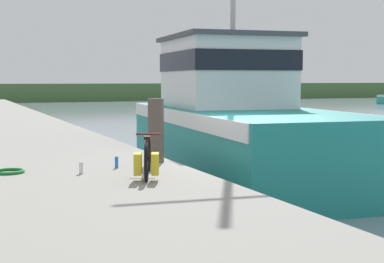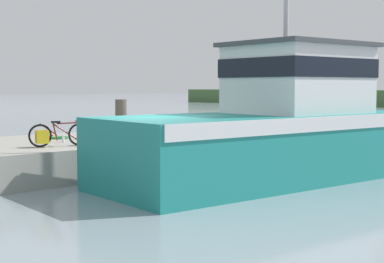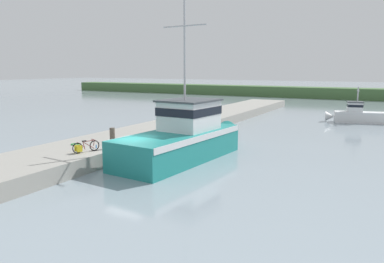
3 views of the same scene
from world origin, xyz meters
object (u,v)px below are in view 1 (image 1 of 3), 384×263
at_px(mooring_post, 156,131).
at_px(water_bottle_by_bike, 81,168).
at_px(bicycle_touring, 147,159).
at_px(water_bottle_on_curb, 117,162).
at_px(fishing_boat_main, 234,121).
at_px(boat_green_anchored, 195,105).

bearing_deg(mooring_post, water_bottle_by_bike, -152.90).
bearing_deg(bicycle_touring, water_bottle_on_curb, 118.77).
height_order(fishing_boat_main, bicycle_touring, fishing_boat_main).
bearing_deg(bicycle_touring, boat_green_anchored, 85.91).
height_order(boat_green_anchored, bicycle_touring, boat_green_anchored).
bearing_deg(water_bottle_by_bike, water_bottle_on_curb, 28.96).
distance_m(fishing_boat_main, water_bottle_on_curb, 5.49).
bearing_deg(fishing_boat_main, boat_green_anchored, 74.80).
xyz_separation_m(mooring_post, water_bottle_by_bike, (-1.68, -0.86, -0.53)).
height_order(water_bottle_on_curb, water_bottle_by_bike, water_bottle_on_curb).
height_order(boat_green_anchored, mooring_post, boat_green_anchored).
xyz_separation_m(fishing_boat_main, mooring_post, (-3.26, -3.08, 0.10)).
xyz_separation_m(water_bottle_on_curb, water_bottle_by_bike, (-0.75, -0.41, -0.00)).
bearing_deg(water_bottle_on_curb, mooring_post, 25.55).
height_order(fishing_boat_main, boat_green_anchored, fishing_boat_main).
relative_size(boat_green_anchored, water_bottle_on_curb, 29.97).
bearing_deg(boat_green_anchored, bicycle_touring, 143.62).
height_order(fishing_boat_main, water_bottle_by_bike, fishing_boat_main).
bearing_deg(water_bottle_by_bike, mooring_post, 27.10).
bearing_deg(mooring_post, fishing_boat_main, 43.39).
xyz_separation_m(bicycle_touring, water_bottle_on_curb, (-0.19, 1.26, -0.21)).
distance_m(boat_green_anchored, water_bottle_on_curb, 29.26).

